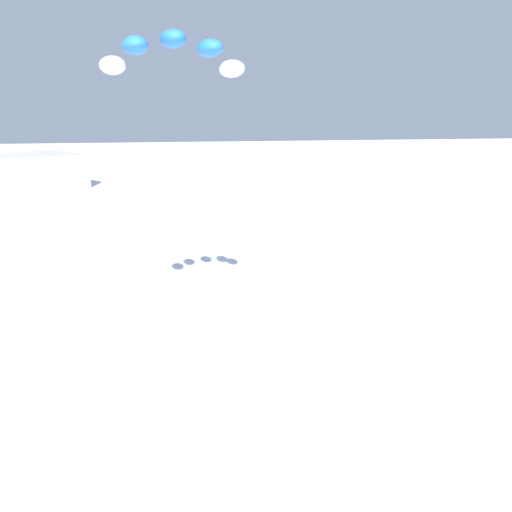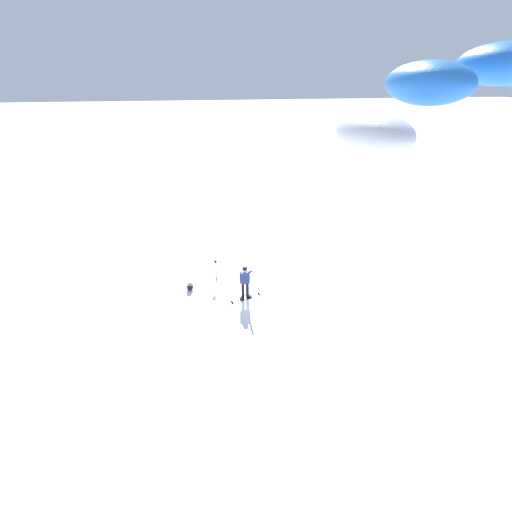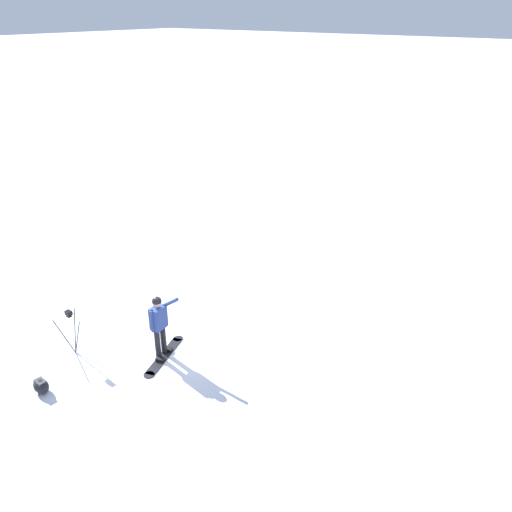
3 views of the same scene
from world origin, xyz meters
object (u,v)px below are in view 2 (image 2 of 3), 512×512
(snowboarder, at_px, (245,279))
(gear_bag_large, at_px, (190,287))
(camera_tripod, at_px, (216,266))
(traction_kite, at_px, (492,98))
(snowboard, at_px, (246,298))

(snowboarder, distance_m, gear_bag_large, 2.99)
(gear_bag_large, distance_m, camera_tripod, 1.67)
(traction_kite, bearing_deg, snowboarder, -82.73)
(snowboarder, relative_size, camera_tripod, 1.38)
(snowboarder, relative_size, gear_bag_large, 3.57)
(gear_bag_large, relative_size, camera_tripod, 0.39)
(camera_tripod, bearing_deg, snowboard, 123.07)
(snowboarder, bearing_deg, snowboard, 95.36)
(snowboarder, xyz_separation_m, camera_tripod, (1.23, -1.83, -0.14))
(snowboarder, height_order, traction_kite, traction_kite)
(snowboard, height_order, camera_tripod, camera_tripod)
(snowboard, xyz_separation_m, camera_tripod, (1.24, -1.91, 0.87))
(traction_kite, height_order, gear_bag_large, traction_kite)
(snowboarder, height_order, camera_tripod, snowboarder)
(snowboard, relative_size, camera_tripod, 1.41)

